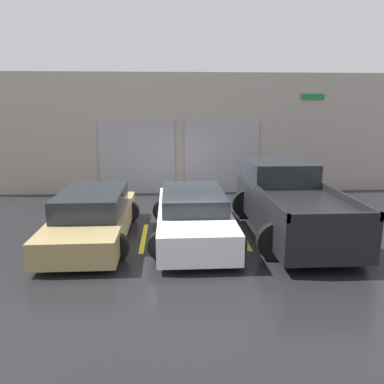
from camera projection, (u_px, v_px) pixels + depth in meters
ground_plane at (189, 213)px, 12.03m from camera, size 28.00×28.00×0.00m
shophouse_building at (184, 134)px, 14.71m from camera, size 17.99×0.68×4.61m
pickup_truck at (288, 201)px, 10.13m from camera, size 2.59×5.22×1.82m
sedan_white at (193, 215)px, 9.78m from camera, size 2.23×4.68×1.23m
sedan_side at (93, 217)px, 9.63m from camera, size 2.17×4.57×1.26m
parking_stripe_far_left at (43, 240)px, 9.66m from camera, size 0.12×2.20×0.01m
parking_stripe_left at (144, 238)px, 9.81m from camera, size 0.12×2.20×0.01m
parking_stripe_centre at (242, 236)px, 9.97m from camera, size 0.12×2.20×0.01m
parking_stripe_right at (337, 234)px, 10.12m from camera, size 0.12×2.20×0.01m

